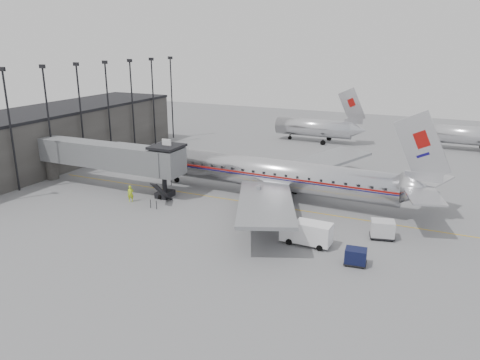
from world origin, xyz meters
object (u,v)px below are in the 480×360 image
(airliner, at_px, (278,175))
(baggage_cart_white, at_px, (382,229))
(service_van, at_px, (307,233))
(baggage_cart_navy, at_px, (356,256))
(ramp_worker, at_px, (131,194))

(airliner, relative_size, baggage_cart_white, 14.25)
(service_van, bearing_deg, airliner, 123.73)
(service_van, distance_m, baggage_cart_navy, 5.49)
(baggage_cart_navy, height_order, ramp_worker, ramp_worker)
(airliner, distance_m, baggage_cart_white, 15.00)
(service_van, height_order, baggage_cart_navy, service_van)
(baggage_cart_white, height_order, ramp_worker, ramp_worker)
(airliner, distance_m, baggage_cart_navy, 18.18)
(airliner, bearing_deg, baggage_cart_navy, -46.59)
(airliner, xyz_separation_m, service_van, (7.00, -11.23, -1.79))
(airliner, xyz_separation_m, ramp_worker, (-15.33, -8.40, -1.97))
(baggage_cart_navy, relative_size, baggage_cart_white, 0.76)
(ramp_worker, bearing_deg, baggage_cart_navy, -44.58)
(baggage_cart_white, distance_m, ramp_worker, 28.56)
(baggage_cart_navy, relative_size, ramp_worker, 1.02)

